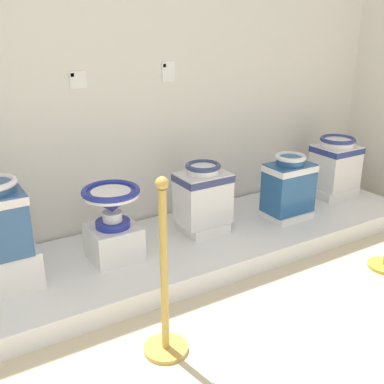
{
  "coord_description": "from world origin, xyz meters",
  "views": [
    {
      "loc": [
        0.31,
        -0.48,
        1.65
      ],
      "look_at": [
        1.93,
        2.16,
        0.5
      ],
      "focal_mm": 43.58,
      "sensor_mm": 36.0,
      "label": 1
    }
  ],
  "objects_px": {
    "plinth_block_squat_floral": "(5,269)",
    "antique_toilet_pale_glazed": "(289,183)",
    "info_placard_third": "(168,71)",
    "info_placard_second": "(78,80)",
    "antique_toilet_broad_patterned": "(111,200)",
    "plinth_block_rightmost": "(203,226)",
    "plinth_block_pale_glazed": "(286,213)",
    "plinth_block_broad_patterned": "(114,242)",
    "antique_toilet_rightmost": "(203,193)",
    "stanchion_post_near_left": "(165,301)",
    "antique_toilet_slender_white": "(335,161)",
    "plinth_block_slender_white": "(332,191)"
  },
  "relations": [
    {
      "from": "antique_toilet_broad_patterned",
      "to": "info_placard_third",
      "type": "distance_m",
      "value": 1.13
    },
    {
      "from": "plinth_block_squat_floral",
      "to": "plinth_block_slender_white",
      "type": "distance_m",
      "value": 2.87
    },
    {
      "from": "stanchion_post_near_left",
      "to": "plinth_block_squat_floral",
      "type": "bearing_deg",
      "value": 125.74
    },
    {
      "from": "info_placard_second",
      "to": "antique_toilet_broad_patterned",
      "type": "bearing_deg",
      "value": -90.46
    },
    {
      "from": "plinth_block_slender_white",
      "to": "antique_toilet_slender_white",
      "type": "relative_size",
      "value": 0.86
    },
    {
      "from": "info_placard_third",
      "to": "plinth_block_squat_floral",
      "type": "bearing_deg",
      "value": -160.57
    },
    {
      "from": "plinth_block_pale_glazed",
      "to": "stanchion_post_near_left",
      "type": "height_order",
      "value": "stanchion_post_near_left"
    },
    {
      "from": "antique_toilet_broad_patterned",
      "to": "info_placard_third",
      "type": "relative_size",
      "value": 2.54
    },
    {
      "from": "antique_toilet_pale_glazed",
      "to": "antique_toilet_slender_white",
      "type": "xyz_separation_m",
      "value": [
        0.7,
        0.15,
        0.03
      ]
    },
    {
      "from": "plinth_block_broad_patterned",
      "to": "antique_toilet_pale_glazed",
      "type": "bearing_deg",
      "value": -2.94
    },
    {
      "from": "antique_toilet_rightmost",
      "to": "antique_toilet_slender_white",
      "type": "distance_m",
      "value": 1.43
    },
    {
      "from": "antique_toilet_rightmost",
      "to": "antique_toilet_pale_glazed",
      "type": "relative_size",
      "value": 0.97
    },
    {
      "from": "plinth_block_rightmost",
      "to": "info_placard_second",
      "type": "distance_m",
      "value": 1.39
    },
    {
      "from": "plinth_block_broad_patterned",
      "to": "antique_toilet_rightmost",
      "type": "distance_m",
      "value": 0.77
    },
    {
      "from": "plinth_block_broad_patterned",
      "to": "antique_toilet_slender_white",
      "type": "relative_size",
      "value": 0.7
    },
    {
      "from": "plinth_block_squat_floral",
      "to": "antique_toilet_pale_glazed",
      "type": "xyz_separation_m",
      "value": [
        2.17,
        -0.07,
        0.17
      ]
    },
    {
      "from": "plinth_block_slender_white",
      "to": "info_placard_second",
      "type": "distance_m",
      "value": 2.46
    },
    {
      "from": "antique_toilet_pale_glazed",
      "to": "info_placard_third",
      "type": "relative_size",
      "value": 3.16
    },
    {
      "from": "plinth_block_broad_patterned",
      "to": "stanchion_post_near_left",
      "type": "height_order",
      "value": "stanchion_post_near_left"
    },
    {
      "from": "antique_toilet_rightmost",
      "to": "stanchion_post_near_left",
      "type": "bearing_deg",
      "value": -131.8
    },
    {
      "from": "antique_toilet_pale_glazed",
      "to": "plinth_block_rightmost",
      "type": "bearing_deg",
      "value": 169.8
    },
    {
      "from": "plinth_block_pale_glazed",
      "to": "info_placard_second",
      "type": "bearing_deg",
      "value": 158.97
    },
    {
      "from": "antique_toilet_slender_white",
      "to": "info_placard_third",
      "type": "distance_m",
      "value": 1.73
    },
    {
      "from": "plinth_block_rightmost",
      "to": "plinth_block_pale_glazed",
      "type": "height_order",
      "value": "plinth_block_rightmost"
    },
    {
      "from": "info_placard_second",
      "to": "antique_toilet_pale_glazed",
      "type": "bearing_deg",
      "value": -21.03
    },
    {
      "from": "antique_toilet_broad_patterned",
      "to": "antique_toilet_slender_white",
      "type": "relative_size",
      "value": 0.83
    },
    {
      "from": "antique_toilet_broad_patterned",
      "to": "antique_toilet_rightmost",
      "type": "bearing_deg",
      "value": 4.31
    },
    {
      "from": "antique_toilet_pale_glazed",
      "to": "stanchion_post_near_left",
      "type": "bearing_deg",
      "value": -153.13
    },
    {
      "from": "antique_toilet_slender_white",
      "to": "stanchion_post_near_left",
      "type": "relative_size",
      "value": 0.47
    },
    {
      "from": "plinth_block_broad_patterned",
      "to": "info_placard_second",
      "type": "bearing_deg",
      "value": 89.54
    },
    {
      "from": "plinth_block_squat_floral",
      "to": "plinth_block_rightmost",
      "type": "distance_m",
      "value": 1.44
    },
    {
      "from": "plinth_block_pale_glazed",
      "to": "stanchion_post_near_left",
      "type": "bearing_deg",
      "value": -153.13
    },
    {
      "from": "plinth_block_pale_glazed",
      "to": "antique_toilet_rightmost",
      "type": "bearing_deg",
      "value": 169.8
    },
    {
      "from": "plinth_block_broad_patterned",
      "to": "antique_toilet_slender_white",
      "type": "bearing_deg",
      "value": 2.07
    },
    {
      "from": "info_placard_second",
      "to": "plinth_block_squat_floral",
      "type": "bearing_deg",
      "value": -144.8
    },
    {
      "from": "plinth_block_broad_patterned",
      "to": "antique_toilet_broad_patterned",
      "type": "xyz_separation_m",
      "value": [
        0.0,
        0.0,
        0.3
      ]
    },
    {
      "from": "plinth_block_rightmost",
      "to": "stanchion_post_near_left",
      "type": "relative_size",
      "value": 0.32
    },
    {
      "from": "plinth_block_broad_patterned",
      "to": "plinth_block_rightmost",
      "type": "xyz_separation_m",
      "value": [
        0.74,
        0.06,
        -0.08
      ]
    },
    {
      "from": "antique_toilet_broad_patterned",
      "to": "plinth_block_pale_glazed",
      "type": "bearing_deg",
      "value": -2.94
    },
    {
      "from": "stanchion_post_near_left",
      "to": "info_placard_third",
      "type": "bearing_deg",
      "value": 59.9
    },
    {
      "from": "plinth_block_pale_glazed",
      "to": "info_placard_second",
      "type": "height_order",
      "value": "info_placard_second"
    },
    {
      "from": "plinth_block_rightmost",
      "to": "plinth_block_slender_white",
      "type": "height_order",
      "value": "plinth_block_slender_white"
    },
    {
      "from": "plinth_block_squat_floral",
      "to": "antique_toilet_pale_glazed",
      "type": "height_order",
      "value": "antique_toilet_pale_glazed"
    },
    {
      "from": "plinth_block_pale_glazed",
      "to": "info_placard_third",
      "type": "bearing_deg",
      "value": 143.7
    },
    {
      "from": "plinth_block_rightmost",
      "to": "antique_toilet_rightmost",
      "type": "relative_size",
      "value": 0.68
    },
    {
      "from": "info_placard_third",
      "to": "info_placard_second",
      "type": "bearing_deg",
      "value": -180.0
    },
    {
      "from": "antique_toilet_pale_glazed",
      "to": "antique_toilet_slender_white",
      "type": "relative_size",
      "value": 1.03
    },
    {
      "from": "plinth_block_squat_floral",
      "to": "info_placard_third",
      "type": "bearing_deg",
      "value": 19.43
    },
    {
      "from": "plinth_block_pale_glazed",
      "to": "plinth_block_slender_white",
      "type": "relative_size",
      "value": 0.88
    },
    {
      "from": "info_placard_third",
      "to": "stanchion_post_near_left",
      "type": "relative_size",
      "value": 0.15
    }
  ]
}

